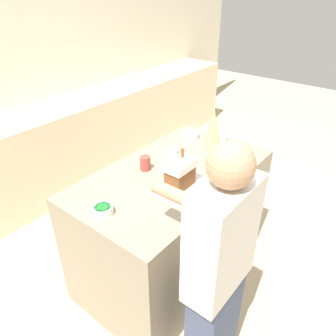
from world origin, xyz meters
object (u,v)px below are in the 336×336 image
gingerbread_house (180,173)px  person (217,276)px  baking_tray (180,186)px  decorative_tree (213,129)px  candy_bowl_far_left (191,135)px  candy_bowl_near_tray_left (103,210)px  candy_bowl_near_tray_right (172,152)px  candy_bowl_front_corner (220,138)px  mug (145,163)px

gingerbread_house → person: 0.69m
baking_tray → gingerbread_house: gingerbread_house is taller
decorative_tree → candy_bowl_far_left: (0.07, 0.25, -0.15)m
baking_tray → candy_bowl_near_tray_left: size_ratio=3.11×
candy_bowl_near_tray_right → person: (-0.70, -0.84, -0.15)m
baking_tray → candy_bowl_front_corner: candy_bowl_front_corner is taller
baking_tray → candy_bowl_far_left: 0.76m
mug → baking_tray: bearing=-94.2°
decorative_tree → candy_bowl_near_tray_left: (-1.09, 0.05, -0.14)m
decorative_tree → person: 1.21m
candy_bowl_near_tray_right → candy_bowl_near_tray_left: size_ratio=0.84×
candy_bowl_near_tray_left → person: bearing=-80.8°
candy_bowl_near_tray_right → mug: (-0.29, 0.01, 0.02)m
candy_bowl_far_left → candy_bowl_near_tray_left: bearing=-170.5°
decorative_tree → candy_bowl_far_left: bearing=73.7°
decorative_tree → candy_bowl_near_tray_right: bearing=146.5°
baking_tray → candy_bowl_front_corner: bearing=11.1°
candy_bowl_front_corner → candy_bowl_near_tray_left: bearing=178.7°
candy_bowl_near_tray_right → gingerbread_house: bearing=-135.2°
mug → person: 0.96m
candy_bowl_far_left → person: bearing=-139.3°
candy_bowl_near_tray_right → candy_bowl_front_corner: size_ratio=0.89×
decorative_tree → candy_bowl_front_corner: bearing=8.0°
candy_bowl_near_tray_right → candy_bowl_near_tray_left: candy_bowl_near_tray_right is taller
gingerbread_house → candy_bowl_near_tray_left: size_ratio=2.07×
decorative_tree → candy_bowl_near_tray_left: 1.10m
decorative_tree → candy_bowl_near_tray_left: bearing=177.2°
candy_bowl_front_corner → mug: mug is taller
gingerbread_house → candy_bowl_front_corner: size_ratio=2.19×
candy_bowl_front_corner → person: 1.34m
candy_bowl_front_corner → person: (-1.14, -0.68, -0.15)m
mug → person: bearing=-115.8°
decorative_tree → person: size_ratio=0.22×
decorative_tree → mug: bearing=160.7°
candy_bowl_near_tray_right → candy_bowl_near_tray_left: (-0.81, -0.13, -0.00)m
gingerbread_house → person: size_ratio=0.16×
candy_bowl_front_corner → person: size_ratio=0.07×
candy_bowl_near_tray_left → candy_bowl_front_corner: (1.26, -0.03, 0.00)m
baking_tray → mug: mug is taller
candy_bowl_near_tray_left → person: size_ratio=0.08×
candy_bowl_near_tray_left → mug: mug is taller
candy_bowl_near_tray_right → candy_bowl_near_tray_left: bearing=-170.9°
candy_bowl_far_left → person: person is taller
candy_bowl_front_corner → candy_bowl_far_left: (-0.10, 0.22, -0.00)m
person → mug: bearing=64.2°
candy_bowl_near_tray_right → baking_tray: bearing=-135.3°
candy_bowl_front_corner → mug: (-0.73, 0.17, 0.02)m
candy_bowl_near_tray_left → person: person is taller
mug → decorative_tree: bearing=-19.3°
candy_bowl_far_left → decorative_tree: bearing=-106.3°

